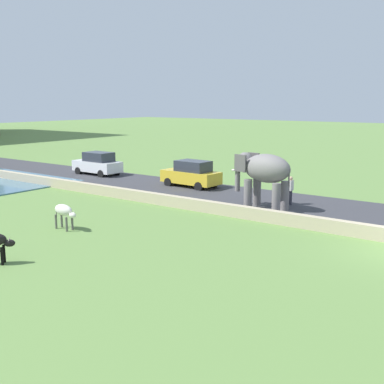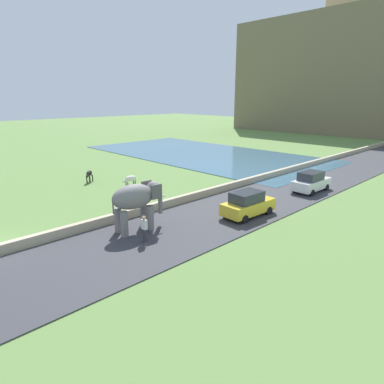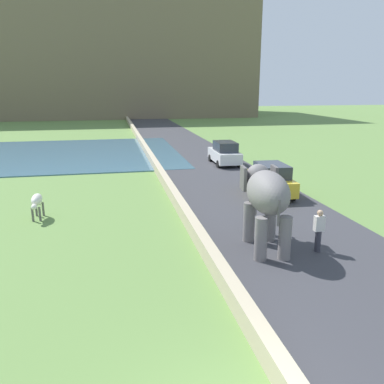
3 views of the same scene
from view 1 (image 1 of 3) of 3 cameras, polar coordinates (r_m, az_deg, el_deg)
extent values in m
cube|color=#38383D|center=(33.99, -8.76, 1.16)|extent=(7.00, 120.00, 0.06)
cube|color=tan|center=(29.93, -11.16, 0.29)|extent=(0.40, 110.00, 0.61)
ellipsoid|color=slate|center=(25.10, 8.98, 2.82)|extent=(1.68, 2.83, 1.50)
cylinder|color=slate|center=(25.48, 6.71, -0.28)|extent=(0.44, 0.44, 1.60)
cylinder|color=slate|center=(26.16, 7.78, -0.01)|extent=(0.44, 0.44, 1.60)
cylinder|color=slate|center=(24.53, 10.05, -0.81)|extent=(0.44, 0.44, 1.60)
cylinder|color=slate|center=(25.23, 11.07, -0.52)|extent=(0.44, 0.44, 1.60)
ellipsoid|color=slate|center=(25.87, 6.36, 3.54)|extent=(1.09, 1.00, 1.10)
cube|color=#575454|center=(25.31, 5.81, 3.48)|extent=(0.19, 0.71, 0.90)
cube|color=#575454|center=(26.27, 7.37, 3.72)|extent=(0.19, 0.71, 0.90)
cylinder|color=slate|center=(26.27, 5.49, 1.72)|extent=(0.28, 0.28, 1.50)
cone|color=silver|center=(25.99, 5.33, 2.62)|extent=(0.18, 0.57, 0.17)
cone|color=silver|center=(26.34, 5.91, 2.72)|extent=(0.18, 0.57, 0.17)
cylinder|color=#575454|center=(24.46, 11.54, 1.70)|extent=(0.08, 0.08, 0.90)
cylinder|color=#33333D|center=(26.76, 11.66, -0.71)|extent=(0.22, 0.22, 0.85)
cube|color=silver|center=(26.63, 11.72, 0.77)|extent=(0.36, 0.22, 0.56)
sphere|color=tan|center=(26.57, 11.75, 1.60)|extent=(0.22, 0.22, 0.22)
cube|color=white|center=(37.73, -11.29, 3.06)|extent=(1.77, 4.03, 0.80)
cube|color=#2D333D|center=(37.49, -11.13, 4.17)|extent=(1.48, 2.22, 0.70)
cylinder|color=black|center=(38.24, -13.47, 2.47)|extent=(0.19, 0.60, 0.60)
cylinder|color=black|center=(39.28, -11.66, 2.76)|extent=(0.19, 0.60, 0.60)
cylinder|color=black|center=(36.29, -10.84, 2.13)|extent=(0.19, 0.60, 0.60)
cylinder|color=black|center=(37.38, -9.01, 2.45)|extent=(0.19, 0.60, 0.60)
cube|color=gold|center=(31.75, -0.15, 1.82)|extent=(1.89, 4.08, 0.80)
cube|color=#2D333D|center=(31.52, 0.13, 3.14)|extent=(1.55, 2.27, 0.70)
cylinder|color=black|center=(32.04, -2.87, 1.17)|extent=(0.21, 0.61, 0.60)
cylinder|color=black|center=(33.24, -1.02, 1.54)|extent=(0.21, 0.61, 0.60)
cylinder|color=black|center=(30.40, 0.80, 0.65)|extent=(0.21, 0.61, 0.60)
cylinder|color=black|center=(31.66, 2.60, 1.06)|extent=(0.21, 0.61, 0.60)
ellipsoid|color=silver|center=(22.05, -15.15, -2.07)|extent=(0.48, 1.12, 0.50)
cylinder|color=#595753|center=(21.98, -14.15, -3.61)|extent=(0.10, 0.10, 0.65)
cylinder|color=#595753|center=(21.80, -14.80, -3.76)|extent=(0.10, 0.10, 0.65)
cylinder|color=#595753|center=(22.58, -15.35, -3.29)|extent=(0.10, 0.10, 0.65)
cylinder|color=#595753|center=(22.40, -15.98, -3.43)|extent=(0.10, 0.10, 0.65)
ellipsoid|color=silver|center=(21.59, -14.13, -2.71)|extent=(0.26, 0.41, 0.26)
cone|color=beige|center=(21.61, -13.96, -2.23)|extent=(0.04, 0.04, 0.12)
cone|color=beige|center=(21.50, -14.34, -2.31)|extent=(0.04, 0.04, 0.12)
cylinder|color=#595753|center=(22.53, -15.95, -2.37)|extent=(0.04, 0.04, 0.45)
cylinder|color=black|center=(18.43, -21.59, -6.87)|extent=(0.10, 0.10, 0.65)
cylinder|color=black|center=(18.14, -21.82, -7.16)|extent=(0.10, 0.10, 0.65)
ellipsoid|color=black|center=(18.11, -21.03, -5.73)|extent=(0.45, 0.45, 0.26)
cone|color=beige|center=(18.14, -21.01, -5.14)|extent=(0.04, 0.04, 0.12)
cone|color=beige|center=(17.98, -21.13, -5.30)|extent=(0.04, 0.04, 0.12)
camera|label=2|loc=(38.41, 35.99, 12.26)|focal=31.17mm
camera|label=3|loc=(16.84, 41.74, 8.77)|focal=37.24mm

